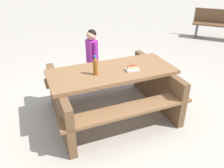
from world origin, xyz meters
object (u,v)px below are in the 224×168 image
(soda_bottle, at_px, (95,66))
(child_in_coat, at_px, (92,52))
(picnic_table, at_px, (112,89))
(park_bench_near, at_px, (219,24))
(hotdog_tray, at_px, (132,68))

(soda_bottle, height_order, child_in_coat, child_in_coat)
(picnic_table, bearing_deg, park_bench_near, 20.68)
(soda_bottle, relative_size, child_in_coat, 0.25)
(hotdog_tray, height_order, park_bench_near, park_bench_near)
(picnic_table, relative_size, hotdog_tray, 9.87)
(hotdog_tray, height_order, child_in_coat, child_in_coat)
(soda_bottle, xyz_separation_m, child_in_coat, (0.39, 0.93, -0.17))
(hotdog_tray, relative_size, child_in_coat, 0.18)
(park_bench_near, bearing_deg, picnic_table, -159.32)
(hotdog_tray, xyz_separation_m, child_in_coat, (-0.12, 1.07, -0.08))
(soda_bottle, height_order, park_bench_near, soda_bottle)
(picnic_table, bearing_deg, child_in_coat, 82.38)
(picnic_table, distance_m, park_bench_near, 5.04)
(hotdog_tray, bearing_deg, soda_bottle, 164.36)
(hotdog_tray, xyz_separation_m, park_bench_near, (4.47, 1.93, -0.33))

